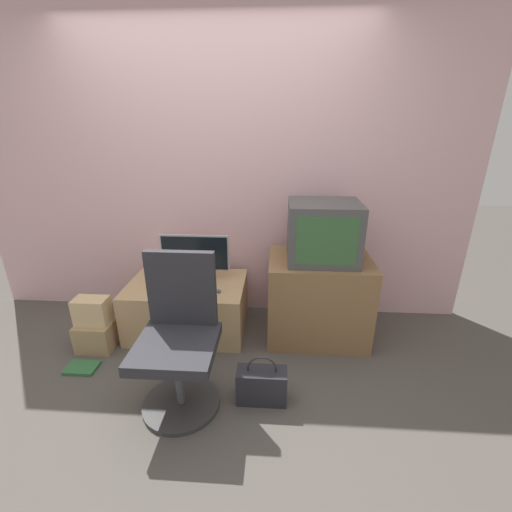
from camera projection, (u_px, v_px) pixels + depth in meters
ground_plane at (194, 408)px, 2.20m from camera, size 12.00×12.00×0.00m
wall_back at (219, 174)px, 2.95m from camera, size 4.40×0.05×2.60m
desk at (188, 306)px, 2.97m from camera, size 0.98×0.65×0.45m
side_stand at (318, 298)px, 2.85m from camera, size 0.81×0.59×0.70m
main_monitor at (195, 258)px, 2.89m from camera, size 0.58×0.23×0.40m
keyboard at (193, 289)px, 2.77m from camera, size 0.33×0.11×0.01m
mouse at (218, 291)px, 2.73m from camera, size 0.05×0.04×0.03m
crt_tv at (323, 232)px, 2.61m from camera, size 0.53×0.45×0.46m
office_chair at (179, 342)px, 2.13m from camera, size 0.50×0.50×0.99m
cardboard_box_lower at (97, 335)px, 2.76m from camera, size 0.28×0.24×0.23m
cardboard_box_upper at (92, 311)px, 2.68m from camera, size 0.26×0.15×0.22m
handbag at (262, 385)px, 2.23m from camera, size 0.33×0.15×0.35m
book at (82, 368)px, 2.55m from camera, size 0.23×0.15×0.02m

